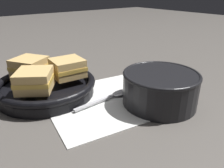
# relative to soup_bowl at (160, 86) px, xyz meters

# --- Properties ---
(ground_plane) EXTENTS (4.00, 4.00, 0.00)m
(ground_plane) POSITION_rel_soup_bowl_xyz_m (-0.09, 0.07, -0.04)
(ground_plane) COLOR #56514C
(napkin) EXTENTS (0.33, 0.29, 0.00)m
(napkin) POSITION_rel_soup_bowl_xyz_m (-0.09, 0.09, -0.04)
(napkin) COLOR white
(napkin) RESTS_ON ground_plane
(soup_bowl) EXTENTS (0.18, 0.18, 0.08)m
(soup_bowl) POSITION_rel_soup_bowl_xyz_m (0.00, 0.00, 0.00)
(soup_bowl) COLOR black
(soup_bowl) RESTS_ON ground_plane
(spoon) EXTENTS (0.16, 0.03, 0.01)m
(spoon) POSITION_rel_soup_bowl_xyz_m (-0.07, 0.09, -0.04)
(spoon) COLOR silver
(spoon) RESTS_ON napkin
(skillet) EXTENTS (0.25, 0.25, 0.04)m
(skillet) POSITION_rel_soup_bowl_xyz_m (-0.19, 0.21, -0.02)
(skillet) COLOR black
(skillet) RESTS_ON ground_plane
(sandwich_near_left) EXTENTS (0.11, 0.11, 0.05)m
(sandwich_near_left) POSITION_rel_soup_bowl_xyz_m (-0.21, 0.27, 0.02)
(sandwich_near_left) COLOR #DBB26B
(sandwich_near_left) RESTS_ON skillet
(sandwich_near_right) EXTENTS (0.11, 0.11, 0.05)m
(sandwich_near_right) POSITION_rel_soup_bowl_xyz_m (-0.23, 0.17, 0.02)
(sandwich_near_right) COLOR #DBB26B
(sandwich_near_right) RESTS_ON skillet
(sandwich_far_left) EXTENTS (0.08, 0.08, 0.05)m
(sandwich_far_left) POSITION_rel_soup_bowl_xyz_m (-0.14, 0.20, 0.02)
(sandwich_far_left) COLOR #DBB26B
(sandwich_far_left) RESTS_ON skillet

